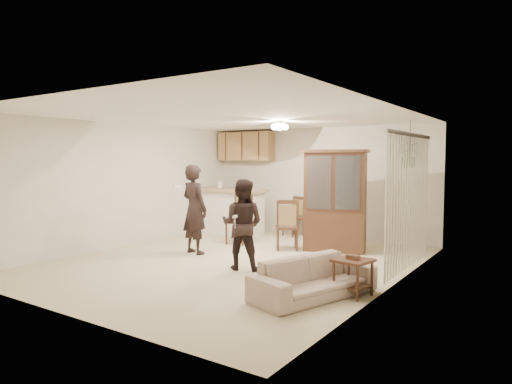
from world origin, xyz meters
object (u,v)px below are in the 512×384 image
Objects in this scene: china_hutch at (335,201)px; chair_hutch_left at (293,225)px; chair_hutch_right at (287,235)px; adult at (194,206)px; sofa at (314,269)px; child at (242,228)px; chair_bar at (239,230)px; side_table at (353,277)px.

china_hutch is 2.03m from chair_hutch_left.
chair_hutch_right is at bearing -170.13° from china_hutch.
adult is at bearing -82.03° from chair_hutch_left.
sofa is 1.83m from child.
chair_bar is 1.15m from chair_hutch_right.
chair_hutch_left is at bearing 51.04° from sofa.
chair_hutch_left is at bearing -91.26° from child.
side_table is (1.41, -2.58, -0.72)m from china_hutch.
sofa is at bearing 169.38° from adult.
sofa is at bearing -139.39° from side_table.
china_hutch is 2.14m from chair_bar.
sofa is 3.50× the size of side_table.
china_hutch is 3.02m from side_table.
side_table is 3.14m from chair_hutch_right.
chair_hutch_right is at bearing -45.72° from chair_hutch_left.
adult is 0.92× the size of china_hutch.
child is 1.48× the size of chair_hutch_left.
chair_bar is 1.16× the size of chair_hutch_left.
china_hutch reaches higher than sofa.
adult is at bearing 87.09° from sofa.
adult is at bearing -35.60° from child.
chair_hutch_left is at bearing 129.90° from china_hutch.
chair_hutch_left is (0.45, 1.52, -0.04)m from chair_bar.
china_hutch reaches higher than chair_hutch_right.
sofa is at bearing 93.43° from chair_hutch_right.
child is at bearing 84.87° from sofa.
adult is 1.70× the size of chair_bar.
side_table is at bearing -75.66° from china_hutch.
child is 1.27× the size of chair_bar.
china_hutch reaches higher than child.
chair_bar is (-1.99, -0.41, -0.67)m from china_hutch.
chair_bar is at bearing -87.37° from chair_hutch_left.
chair_hutch_left is (0.56, 2.79, -0.64)m from adult.
sofa is 1.04× the size of adult.
china_hutch is (0.63, 2.19, 0.29)m from child.
adult is 1.33× the size of child.
side_table is (2.04, -0.39, -0.42)m from child.
china_hutch reaches higher than adult.
sofa is 3.91m from chair_bar.
chair_hutch_left is 1.64m from chair_hutch_right.
china_hutch is at bearing 118.62° from side_table.
sofa is 0.53m from side_table.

